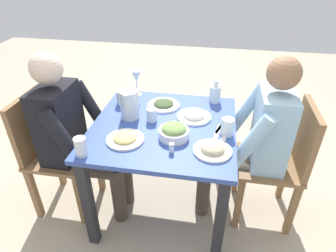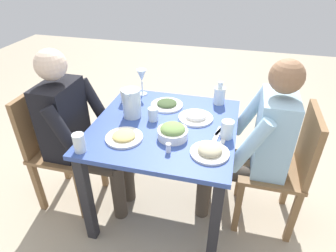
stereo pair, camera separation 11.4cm
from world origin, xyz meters
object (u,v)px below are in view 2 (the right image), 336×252
Objects in this scene: water_glass_near_right at (79,143)px; salt_shaker at (168,148)px; plate_yoghurt at (196,116)px; water_glass_far_right at (227,129)px; diner_far at (77,129)px; plate_dolmas at (167,104)px; chair_near at (286,164)px; dining_table at (165,140)px; water_glass_near_left at (126,96)px; chair_far at (54,143)px; plate_beans at (210,151)px; plate_fries at (124,136)px; salad_bowl at (173,132)px; wine_glass at (142,77)px; diner_near at (256,141)px; water_pitcher at (132,103)px; oil_carafe at (219,96)px; water_glass_center at (153,114)px.

water_glass_near_right is 0.48m from salt_shaker.
plate_yoghurt is 0.27m from water_glass_far_right.
plate_dolmas is at bearing -57.21° from diner_far.
chair_near is 1.26m from water_glass_near_right.
dining_table is 8.90× the size of water_glass_near_left.
plate_yoghurt is at bearing 84.56° from chair_near.
diner_far is 0.69m from salt_shaker.
plate_beans is at bearing -97.01° from chair_far.
plate_fries is 2.03× the size of water_glass_near_right.
wine_glass is at bearing 35.15° from salad_bowl.
diner_near is 0.82m from water_pitcher.
plate_yoghurt is at bearing -77.35° from chair_far.
salt_shaker is (-0.33, 0.48, 0.09)m from diner_near.
plate_yoghurt is at bearing -12.36° from salt_shaker.
chair_far reaches higher than plate_fries.
water_pitcher is (0.15, -0.54, 0.31)m from chair_far.
water_pitcher is 0.63m from water_glass_far_right.
salad_bowl is (-0.03, -0.86, 0.25)m from chair_far.
wine_glass is (0.76, -0.10, 0.09)m from water_glass_near_right.
diner_far is 0.41m from water_glass_near_left.
chair_near is (0.06, -0.78, -0.10)m from dining_table.
salt_shaker is at bearing -76.70° from water_glass_near_right.
water_glass_near_right is 1.02m from oil_carafe.
water_glass_near_right is 2.01× the size of salt_shaker.
chair_near is 0.48m from water_glass_far_right.
chair_far is 0.56m from water_glass_near_right.
chair_far is at bearing 113.56° from oil_carafe.
chair_far reaches higher than salad_bowl.
chair_near is 8.12× the size of water_glass_far_right.
water_glass_near_right is (-0.62, 0.33, 0.04)m from plate_dolmas.
chair_near is 4.47× the size of wine_glass.
water_pitcher is 1.75× the size of water_glass_near_right.
diner_near is 13.70× the size of water_glass_center.
diner_near is 11.63× the size of water_glass_near_left.
diner_near is 5.22× the size of plate_yoghurt.
plate_fries is at bearing -160.00° from water_glass_near_left.
plate_beans is (-0.13, -1.09, 0.23)m from chair_far.
diner_near reaches higher than plate_fries.
water_glass_near_right is at bearing 135.35° from dining_table.
plate_beans is 1.98× the size of water_glass_far_right.
chair_far is at bearing 82.99° from plate_beans.
oil_carafe is at bearing -41.93° from water_glass_near_right.
chair_far is at bearing 87.75° from salad_bowl.
chair_near is at bearing -83.33° from diner_far.
water_glass_far_right is at bearing -127.76° from plate_yoghurt.
chair_near is at bearing -106.85° from wine_glass.
water_pitcher reaches higher than water_glass_far_right.
plate_beans is at bearing -117.15° from water_pitcher.
water_pitcher is at bearing 90.59° from chair_near.
diner_near is at bearing -64.96° from water_glass_near_right.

